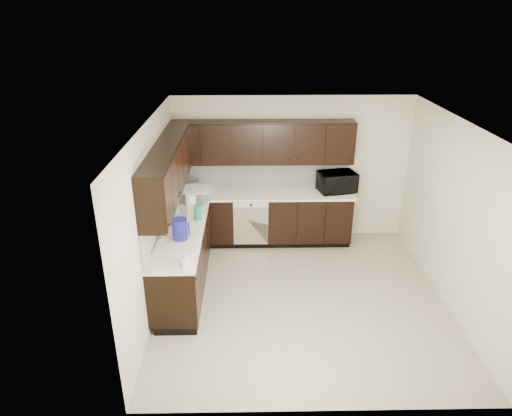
{
  "coord_description": "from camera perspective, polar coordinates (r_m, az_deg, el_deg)",
  "views": [
    {
      "loc": [
        -0.73,
        -5.43,
        3.8
      ],
      "look_at": [
        -0.63,
        0.6,
        1.14
      ],
      "focal_mm": 32.0,
      "sensor_mm": 36.0,
      "label": 1
    }
  ],
  "objects": [
    {
      "name": "upper_cabinets",
      "position": [
        6.94,
        -4.03,
        6.77
      ],
      "size": [
        3.0,
        2.8,
        0.7
      ],
      "color": "black",
      "rests_on": "wall_back"
    },
    {
      "name": "storage_bin",
      "position": [
        7.38,
        -8.03,
        1.61
      ],
      "size": [
        0.61,
        0.52,
        0.2
      ],
      "primitive_type": "cube",
      "rotation": [
        0.0,
        0.0,
        -0.34
      ],
      "color": "silver",
      "rests_on": "countertop"
    },
    {
      "name": "floor",
      "position": [
        6.67,
        5.61,
        -11.05
      ],
      "size": [
        4.0,
        4.0,
        0.0
      ],
      "primitive_type": "plane",
      "color": "#ADA28F",
      "rests_on": "ground"
    },
    {
      "name": "paper_towel_roll",
      "position": [
        6.86,
        -8.13,
        0.46
      ],
      "size": [
        0.17,
        0.17,
        0.33
      ],
      "primitive_type": "cylinder",
      "rotation": [
        0.0,
        0.0,
        0.14
      ],
      "color": "silver",
      "rests_on": "countertop"
    },
    {
      "name": "microwave",
      "position": [
        7.79,
        10.07,
        3.23
      ],
      "size": [
        0.69,
        0.54,
        0.34
      ],
      "primitive_type": "imported",
      "rotation": [
        0.0,
        0.0,
        0.24
      ],
      "color": "black",
      "rests_on": "countertop"
    },
    {
      "name": "wall_front",
      "position": [
        4.34,
        9.17,
        -12.58
      ],
      "size": [
        4.0,
        0.02,
        2.5
      ],
      "primitive_type": "cube",
      "color": "beige",
      "rests_on": "floor"
    },
    {
      "name": "backsplash",
      "position": [
        7.25,
        -4.76,
        2.57
      ],
      "size": [
        3.0,
        2.8,
        0.48
      ],
      "color": "white",
      "rests_on": "countertop"
    },
    {
      "name": "ceiling",
      "position": [
        5.63,
        6.63,
        10.31
      ],
      "size": [
        4.0,
        4.0,
        0.0
      ],
      "primitive_type": "plane",
      "rotation": [
        3.14,
        0.0,
        0.0
      ],
      "color": "white",
      "rests_on": "wall_back"
    },
    {
      "name": "wall_right",
      "position": [
        6.59,
        23.61,
        -1.05
      ],
      "size": [
        0.02,
        4.0,
        2.5
      ],
      "primitive_type": "cube",
      "color": "beige",
      "rests_on": "floor"
    },
    {
      "name": "dishwasher",
      "position": [
        7.57,
        -0.64,
        -1.61
      ],
      "size": [
        0.58,
        0.04,
        0.78
      ],
      "color": "beige",
      "rests_on": "lower_cabinets"
    },
    {
      "name": "soap_bottle_a",
      "position": [
        5.54,
        -8.72,
        -6.29
      ],
      "size": [
        0.11,
        0.11,
        0.21
      ],
      "primitive_type": "imported",
      "rotation": [
        0.0,
        0.0,
        0.15
      ],
      "color": "gray",
      "rests_on": "countertop"
    },
    {
      "name": "lower_cabinets",
      "position": [
        7.37,
        -3.01,
        -3.57
      ],
      "size": [
        3.0,
        2.8,
        0.9
      ],
      "color": "black",
      "rests_on": "floor"
    },
    {
      "name": "countertop",
      "position": [
        7.15,
        -3.11,
        0.03
      ],
      "size": [
        3.03,
        2.83,
        0.04
      ],
      "color": "white",
      "rests_on": "lower_cabinets"
    },
    {
      "name": "toaster_oven",
      "position": [
        7.68,
        -8.54,
        2.59
      ],
      "size": [
        0.38,
        0.29,
        0.22
      ],
      "primitive_type": "cube",
      "rotation": [
        0.0,
        0.0,
        0.09
      ],
      "color": "#A8A8AA",
      "rests_on": "countertop"
    },
    {
      "name": "wall_left",
      "position": [
        6.13,
        -12.82,
        -1.4
      ],
      "size": [
        0.02,
        4.0,
        2.5
      ],
      "primitive_type": "cube",
      "color": "beige",
      "rests_on": "floor"
    },
    {
      "name": "soap_bottle_b",
      "position": [
        7.01,
        -10.0,
        0.3
      ],
      "size": [
        0.1,
        0.1,
        0.21
      ],
      "primitive_type": "imported",
      "rotation": [
        0.0,
        0.0,
        0.33
      ],
      "color": "gray",
      "rests_on": "countertop"
    },
    {
      "name": "teal_tumbler",
      "position": [
        6.7,
        -7.3,
        -0.58
      ],
      "size": [
        0.11,
        0.11,
        0.23
      ],
      "primitive_type": "cylinder",
      "rotation": [
        0.0,
        0.0,
        0.05
      ],
      "color": "#0C8973",
      "rests_on": "countertop"
    },
    {
      "name": "sink",
      "position": [
        6.23,
        -9.66,
        -4.51
      ],
      "size": [
        0.54,
        0.82,
        0.42
      ],
      "color": "beige",
      "rests_on": "countertop"
    },
    {
      "name": "blue_pitcher",
      "position": [
        6.14,
        -9.5,
        -2.69
      ],
      "size": [
        0.27,
        0.27,
        0.31
      ],
      "primitive_type": "cylinder",
      "rotation": [
        0.0,
        0.0,
        -0.43
      ],
      "color": "#0F128E",
      "rests_on": "countertop"
    },
    {
      "name": "wall_back",
      "position": [
        7.89,
        4.41,
        4.9
      ],
      "size": [
        4.0,
        0.02,
        2.5
      ],
      "primitive_type": "cube",
      "color": "beige",
      "rests_on": "floor"
    }
  ]
}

